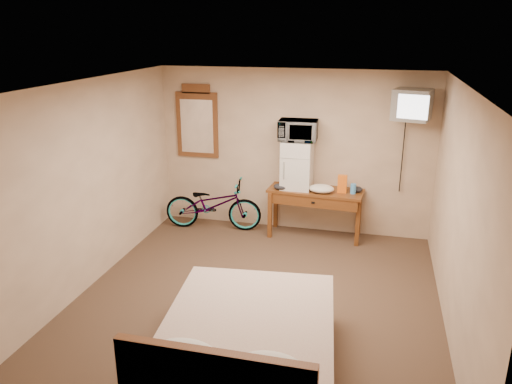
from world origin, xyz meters
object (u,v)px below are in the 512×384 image
desk (315,198)px  microwave (298,130)px  blue_cup (353,189)px  wall_mirror (197,122)px  mini_fridge (297,165)px  crt_television (412,105)px  bed (246,349)px  bicycle (213,204)px

desk → microwave: microwave is taller
blue_cup → wall_mirror: wall_mirror is taller
mini_fridge → crt_television: bearing=-1.4°
mini_fridge → bed: mini_fridge is taller
mini_fridge → microwave: size_ratio=1.30×
desk → wall_mirror: bearing=172.0°
mini_fridge → crt_television: (1.56, -0.04, 0.95)m
bicycle → blue_cup: bearing=-95.5°
mini_fridge → bed: bearing=-88.0°
bicycle → wall_mirror: bearing=40.2°
mini_fridge → microwave: bearing=56.3°
blue_cup → bicycle: 2.20m
blue_cup → crt_television: bearing=3.5°
microwave → wall_mirror: bearing=170.4°
crt_television → wall_mirror: size_ratio=0.55×
blue_cup → wall_mirror: 2.64m
bicycle → bed: bearing=-163.0°
desk → bed: bed is taller
microwave → bicycle: microwave is taller
mini_fridge → crt_television: crt_television is taller
wall_mirror → bicycle: 1.32m
desk → bicycle: 1.62m
blue_cup → crt_television: crt_television is taller
blue_cup → bed: bed is taller
mini_fridge → wall_mirror: 1.74m
desk → crt_television: 1.91m
microwave → wall_mirror: 1.66m
mini_fridge → blue_cup: (0.85, -0.08, -0.29)m
blue_cup → mini_fridge: bearing=174.5°
wall_mirror → microwave: bearing=-7.4°
crt_television → desk: bearing=-179.0°
mini_fridge → bicycle: (-1.30, -0.11, -0.71)m
blue_cup → wall_mirror: size_ratio=0.13×
crt_television → bicycle: bearing=-178.6°
wall_mirror → bed: bearing=-64.2°
bed → wall_mirror: bearing=115.8°
microwave → bed: bearing=-90.2°
microwave → blue_cup: (0.85, -0.08, -0.81)m
desk → mini_fridge: bearing=168.4°
mini_fridge → microwave: (0.00, 0.00, 0.52)m
desk → blue_cup: bearing=-2.2°
mini_fridge → bed: 3.53m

